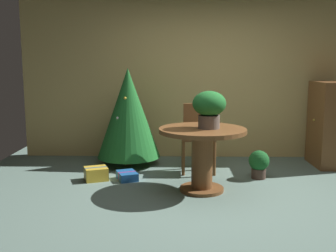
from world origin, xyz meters
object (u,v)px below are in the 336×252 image
Objects in this scene: holiday_tree at (128,113)px; gift_box_gold at (96,174)px; potted_plant at (259,163)px; gift_box_blue at (127,176)px; round_dining_table at (202,148)px; wooden_chair_far at (198,133)px; wooden_cabinet at (332,124)px; flower_vase at (209,107)px.

holiday_tree is 1.15m from gift_box_gold.
gift_box_gold is 0.95× the size of potted_plant.
round_dining_table is at bearing -24.24° from gift_box_blue.
gift_box_blue is (-0.97, 0.44, -0.47)m from round_dining_table.
holiday_tree is (-1.04, 0.34, 0.24)m from wooden_chair_far.
gift_box_gold is at bearing -176.72° from gift_box_blue.
round_dining_table is at bearing -148.17° from wooden_cabinet.
wooden_cabinet reaches higher than round_dining_table.
wooden_cabinet reaches higher than wooden_chair_far.
potted_plant is at bearing 3.29° from gift_box_gold.
holiday_tree is 3.92× the size of gift_box_blue.
potted_plant reaches higher than gift_box_gold.
potted_plant is (-1.23, -0.72, -0.43)m from wooden_cabinet.
potted_plant is at bearing -149.56° from wooden_cabinet.
holiday_tree reaches higher than round_dining_table.
wooden_chair_far is 2.06m from wooden_cabinet.
round_dining_table is at bearing -90.00° from wooden_chair_far.
round_dining_table is 1.02m from potted_plant.
gift_box_blue is 1.78m from potted_plant.
wooden_chair_far is at bearing -18.08° from holiday_tree.
wooden_chair_far is (0.00, 0.90, 0.04)m from round_dining_table.
wooden_chair_far is at bearing -170.00° from wooden_cabinet.
round_dining_table is at bearing -50.05° from holiday_tree.
wooden_chair_far is 0.66× the size of holiday_tree.
gift_box_gold is 2.19m from potted_plant.
wooden_chair_far reaches higher than gift_box_gold.
gift_box_blue is 3.17m from wooden_cabinet.
gift_box_gold is (-1.38, 0.41, -0.44)m from round_dining_table.
holiday_tree reaches higher than wooden_chair_far.
wooden_cabinet is at bearing 31.83° from round_dining_table.
wooden_chair_far is 2.67× the size of gift_box_gold.
potted_plant is at bearing 33.87° from round_dining_table.
holiday_tree is at bearing 94.98° from gift_box_blue.
potted_plant is at bearing 3.30° from gift_box_blue.
gift_box_blue is at bearing 157.43° from flower_vase.
wooden_cabinet is (3.41, 0.85, 0.55)m from gift_box_gold.
flower_vase is (0.08, 0.00, 0.51)m from round_dining_table.
potted_plant is at bearing -20.88° from holiday_tree.
flower_vase is at bearing -15.76° from gift_box_gold.
wooden_cabinet is 3.32× the size of potted_plant.
flower_vase reaches higher than gift_box_gold.
wooden_cabinet reaches higher than gift_box_gold.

